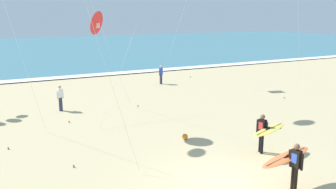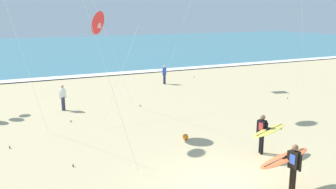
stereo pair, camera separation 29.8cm
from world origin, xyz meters
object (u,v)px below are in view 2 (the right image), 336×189
kite_delta_scarlet_outer (97,23)px  bystander_white_top (63,97)px  surfer_trailing (265,131)px  surfer_lead (289,162)px  beach_ball (185,137)px  bystander_blue_top (164,74)px

kite_delta_scarlet_outer → bystander_white_top: 6.60m
surfer_trailing → surfer_lead: bearing=-117.1°
surfer_lead → bystander_white_top: size_ratio=1.58×
surfer_lead → surfer_trailing: same height
surfer_trailing → beach_ball: (-2.11, 3.08, -0.90)m
beach_ball → bystander_white_top: bearing=117.8°
kite_delta_scarlet_outer → beach_ball: 6.94m
surfer_trailing → bystander_blue_top: 16.28m
surfer_trailing → beach_ball: 3.84m
surfer_lead → surfer_trailing: bearing=62.9°
surfer_lead → bystander_blue_top: 19.38m
surfer_trailing → bystander_white_top: surfer_trailing is taller
bystander_blue_top → bystander_white_top: 10.49m
surfer_trailing → bystander_blue_top: size_ratio=1.32×
bystander_white_top → surfer_lead: bearing=-70.8°
surfer_lead → kite_delta_scarlet_outer: (-3.77, 9.26, 4.33)m
surfer_trailing → beach_ball: size_ratio=7.52×
bystander_blue_top → bystander_white_top: same height
surfer_trailing → bystander_blue_top: surfer_trailing is taller
bystander_white_top → bystander_blue_top: bearing=28.3°
bystander_white_top → beach_ball: bystander_white_top is taller
surfer_trailing → bystander_white_top: (-6.31, 11.04, -0.23)m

